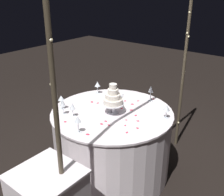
{
  "coord_description": "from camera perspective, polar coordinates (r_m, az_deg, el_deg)",
  "views": [
    {
      "loc": [
        1.97,
        1.58,
        2.0
      ],
      "look_at": [
        0.0,
        0.0,
        0.91
      ],
      "focal_mm": 43.4,
      "sensor_mm": 36.0,
      "label": 1
    }
  ],
  "objects": [
    {
      "name": "rose_petal_17",
      "position": [
        2.85,
        4.09,
        -2.53
      ],
      "size": [
        0.05,
        0.05,
        0.0
      ],
      "primitive_type": "ellipsoid",
      "rotation": [
        0.0,
        0.0,
        5.35
      ],
      "color": "#E02D47",
      "rests_on": "main_table"
    },
    {
      "name": "rose_petal_4",
      "position": [
        2.42,
        -5.15,
        -7.64
      ],
      "size": [
        0.04,
        0.04,
        0.0
      ],
      "primitive_type": "ellipsoid",
      "rotation": [
        0.0,
        0.0,
        1.93
      ],
      "color": "#E02D47",
      "rests_on": "main_table"
    },
    {
      "name": "rose_petal_13",
      "position": [
        2.98,
        4.31,
        -1.29
      ],
      "size": [
        0.05,
        0.05,
        0.0
      ],
      "primitive_type": "ellipsoid",
      "rotation": [
        0.0,
        0.0,
        2.28
      ],
      "color": "#E02D47",
      "rests_on": "main_table"
    },
    {
      "name": "rose_petal_1",
      "position": [
        3.04,
        -4.25,
        -0.84
      ],
      "size": [
        0.05,
        0.05,
        0.0
      ],
      "primitive_type": "ellipsoid",
      "rotation": [
        0.0,
        0.0,
        4.14
      ],
      "color": "#E02D47",
      "rests_on": "main_table"
    },
    {
      "name": "rose_petal_16",
      "position": [
        2.44,
        3.16,
        -7.26
      ],
      "size": [
        0.03,
        0.03,
        0.0
      ],
      "primitive_type": "ellipsoid",
      "rotation": [
        0.0,
        0.0,
        0.24
      ],
      "color": "#E02D47",
      "rests_on": "main_table"
    },
    {
      "name": "rose_petal_11",
      "position": [
        2.55,
        2.81,
        -5.81
      ],
      "size": [
        0.03,
        0.03,
        0.0
      ],
      "primitive_type": "ellipsoid",
      "rotation": [
        0.0,
        0.0,
        3.6
      ],
      "color": "#E02D47",
      "rests_on": "main_table"
    },
    {
      "name": "rose_petal_7",
      "position": [
        2.92,
        1.08,
        -1.78
      ],
      "size": [
        0.04,
        0.04,
        0.0
      ],
      "primitive_type": "ellipsoid",
      "rotation": [
        0.0,
        0.0,
        3.9
      ],
      "color": "#E02D47",
      "rests_on": "main_table"
    },
    {
      "name": "cake_knife",
      "position": [
        3.09,
        1.87,
        -0.33
      ],
      "size": [
        0.27,
        0.16,
        0.01
      ],
      "color": "silver",
      "rests_on": "main_table"
    },
    {
      "name": "wine_glass_2",
      "position": [
        2.39,
        -7.22,
        -4.68
      ],
      "size": [
        0.06,
        0.06,
        0.16
      ],
      "color": "silver",
      "rests_on": "main_table"
    },
    {
      "name": "rose_petal_5",
      "position": [
        2.62,
        -1.32,
        -4.91
      ],
      "size": [
        0.03,
        0.04,
        0.0
      ],
      "primitive_type": "ellipsoid",
      "rotation": [
        0.0,
        0.0,
        1.49
      ],
      "color": "#E02D47",
      "rests_on": "main_table"
    },
    {
      "name": "rose_petal_9",
      "position": [
        2.74,
        5.04,
        -3.67
      ],
      "size": [
        0.04,
        0.03,
        0.0
      ],
      "primitive_type": "ellipsoid",
      "rotation": [
        0.0,
        0.0,
        0.17
      ],
      "color": "#E02D47",
      "rests_on": "main_table"
    },
    {
      "name": "main_table",
      "position": [
        3.0,
        0.0,
        -9.36
      ],
      "size": [
        1.27,
        1.27,
        0.76
      ],
      "color": "white",
      "rests_on": "ground"
    },
    {
      "name": "wine_glass_3",
      "position": [
        3.04,
        8.19,
        1.7
      ],
      "size": [
        0.06,
        0.06,
        0.18
      ],
      "color": "silver",
      "rests_on": "main_table"
    },
    {
      "name": "rose_petal_0",
      "position": [
        3.14,
        0.49,
        0.09
      ],
      "size": [
        0.02,
        0.03,
        0.0
      ],
      "primitive_type": "ellipsoid",
      "rotation": [
        0.0,
        0.0,
        4.64
      ],
      "color": "#E02D47",
      "rests_on": "main_table"
    },
    {
      "name": "rose_petal_18",
      "position": [
        2.56,
        -0.69,
        -5.71
      ],
      "size": [
        0.03,
        0.04,
        0.0
      ],
      "primitive_type": "ellipsoid",
      "rotation": [
        0.0,
        0.0,
        4.4
      ],
      "color": "#E02D47",
      "rests_on": "main_table"
    },
    {
      "name": "wine_glass_5",
      "position": [
        3.23,
        -3.08,
        2.82
      ],
      "size": [
        0.07,
        0.07,
        0.15
      ],
      "color": "silver",
      "rests_on": "main_table"
    },
    {
      "name": "ground_plane",
      "position": [
        3.22,
        0.0,
        -15.04
      ],
      "size": [
        12.0,
        12.0,
        0.0
      ],
      "primitive_type": "plane",
      "color": "black"
    },
    {
      "name": "rose_petal_2",
      "position": [
        2.65,
        -9.84,
        -4.96
      ],
      "size": [
        0.03,
        0.04,
        0.0
      ],
      "primitive_type": "ellipsoid",
      "rotation": [
        0.0,
        0.0,
        4.99
      ],
      "color": "#E02D47",
      "rests_on": "main_table"
    },
    {
      "name": "rose_petal_14",
      "position": [
        2.65,
        3.02,
        -4.64
      ],
      "size": [
        0.03,
        0.03,
        0.0
      ],
      "primitive_type": "ellipsoid",
      "rotation": [
        0.0,
        0.0,
        5.17
      ],
      "color": "#E02D47",
      "rests_on": "main_table"
    },
    {
      "name": "rose_petal_15",
      "position": [
        3.14,
        8.68,
        -0.23
      ],
      "size": [
        0.03,
        0.03,
        0.0
      ],
      "primitive_type": "ellipsoid",
      "rotation": [
        0.0,
        0.0,
        4.85
      ],
      "color": "#E02D47",
      "rests_on": "main_table"
    },
    {
      "name": "wine_glass_0",
      "position": [
        2.75,
        -10.34,
        -1.22
      ],
      "size": [
        0.06,
        0.06,
        0.16
      ],
      "color": "silver",
      "rests_on": "main_table"
    },
    {
      "name": "rose_petal_21",
      "position": [
        3.06,
        2.77,
        -0.62
      ],
      "size": [
        0.03,
        0.03,
        0.0
      ],
      "primitive_type": "ellipsoid",
      "rotation": [
        0.0,
        0.0,
        6.16
      ],
      "color": "#E02D47",
      "rests_on": "main_table"
    },
    {
      "name": "rose_petal_19",
      "position": [
        2.88,
        2.1,
        -2.19
      ],
      "size": [
        0.04,
        0.03,
        0.0
      ],
      "primitive_type": "ellipsoid",
      "rotation": [
        0.0,
        0.0,
        3.59
      ],
      "color": "#E02D47",
      "rests_on": "main_table"
    },
    {
      "name": "tiered_cake",
      "position": [
        2.71,
        0.22,
        -0.08
      ],
      "size": [
        0.22,
        0.22,
        0.32
      ],
      "color": "silver",
      "rests_on": "main_table"
    },
    {
      "name": "decorative_arch",
      "position": [
        2.41,
        5.96,
        9.8
      ],
      "size": [
        1.99,
        0.06,
        2.22
      ],
      "color": "#473D2D",
      "rests_on": "ground"
    },
    {
      "name": "rose_petal_12",
      "position": [
        2.64,
        5.48,
        -4.84
      ],
      "size": [
        0.03,
        0.04,
        0.0
      ],
      "primitive_type": "ellipsoid",
      "rotation": [
        0.0,
        0.0,
        2.07
      ],
      "color": "#E02D47",
      "rests_on": "main_table"
    },
    {
      "name": "rose_petal_3",
      "position": [
        3.07,
        5.52,
        -0.6
      ],
      "size": [
        0.04,
        0.04,
        0.0
      ],
      "primitive_type": "ellipsoid",
      "rotation": [
        0.0,
        0.0,
        5.54
      ],
      "color": "#E02D47",
      "rests_on": "main_table"
    },
    {
      "name": "wine_glass_4",
      "position": [
        2.69,
        11.43,
        -2.15
      ],
      "size": [
        0.07,
        0.07,
        0.14
      ],
      "color": "silver",
      "rests_on": "main_table"
    },
    {
      "name": "rose_petal_6",
      "position": [
        2.57,
        -2.2,
        -5.49
      ],
      "size": [
        0.03,
        0.04,
        0.0
      ],
      "primitive_type": "ellipsoid",
      "rotation": [
        0.0,
        0.0,
        4.8
      ],
      "color": "#E02D47",
      "rests_on": "main_table"
    },
    {
      "name": "rose_petal_20",
      "position": [
        3.01,
        -3.01,
        -1.06
      ],
      "size": [
        0.04,
        0.03,
        0.0
      ],
      "primitive_type": "ellipsoid",
      "rotation": [
        0.0,
        0.0,
        2.87
      ],
      "color": "#E02D47",
      "rests_on": "main_table"
    },
    {
      "name": "rose_petal_8",
      "position": [
        2.92,
        -1.02,
        -1.85
      ],
      "size": [
        0.04,
        0.04,
        0.0
      ],
      "primitive_type": "ellipsoid",
      "rotation": [
        0.0,
        0.0,
        0.65
      ],
      "color": "#E02D47",
      "rests_on": "main_table"
    },
    {
      "name": "rose_petal_10",
      "position": [
        2.51,
        5.39,
        -6.34
      ],
      "size": [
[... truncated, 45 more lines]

